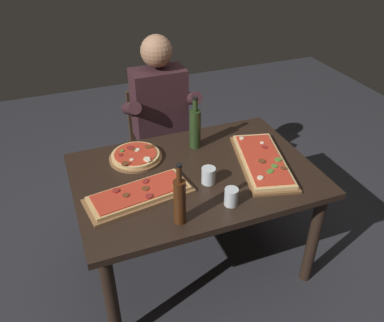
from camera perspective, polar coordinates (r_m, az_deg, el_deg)
The scene contains 11 objects.
ground_plane at distance 2.83m, azimuth 0.38°, elevation -13.95°, with size 6.40×6.40×0.00m, color #2D2D33.
dining_table at distance 2.39m, azimuth 0.43°, elevation -3.52°, with size 1.40×0.96×0.74m.
pizza_rectangular_front at distance 2.16m, azimuth -7.57°, elevation -4.75°, with size 0.60×0.32×0.05m.
pizza_rectangular_left at distance 2.44m, azimuth 10.06°, elevation -0.00°, with size 0.42×0.67×0.05m.
pizza_round_far at distance 2.47m, azimuth -8.08°, elevation 0.70°, with size 0.32×0.32×0.05m.
wine_bottle_dark at distance 1.92m, azimuth -1.77°, elevation -5.60°, with size 0.06×0.06×0.34m.
oil_bottle_amber at distance 2.51m, azimuth 0.45°, elevation 4.80°, with size 0.07×0.07×0.34m.
tumbler_near_camera at distance 2.09m, azimuth 5.63°, elevation -5.24°, with size 0.07×0.07×0.10m.
tumbler_far_side at distance 2.23m, azimuth 2.38°, elevation -2.08°, with size 0.08×0.08×0.10m.
diner_chair at distance 3.16m, azimuth -4.84°, elevation 3.12°, with size 0.44×0.44×0.87m.
seated_diner at distance 2.94m, azimuth -4.38°, elevation 6.30°, with size 0.53×0.41×1.33m.
Camera 1 is at (-0.70, -1.77, 2.10)m, focal length 37.25 mm.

